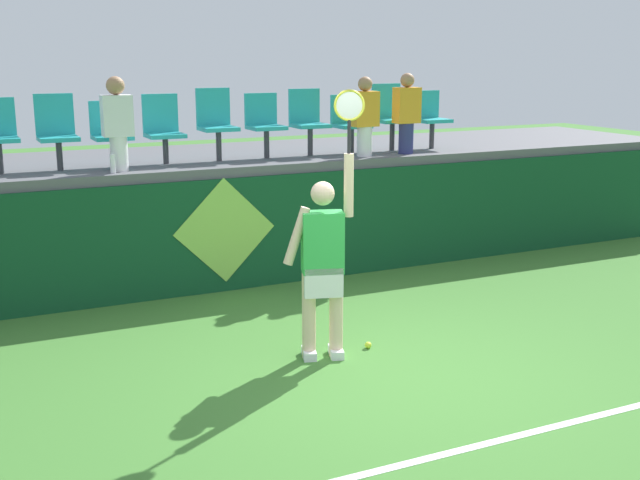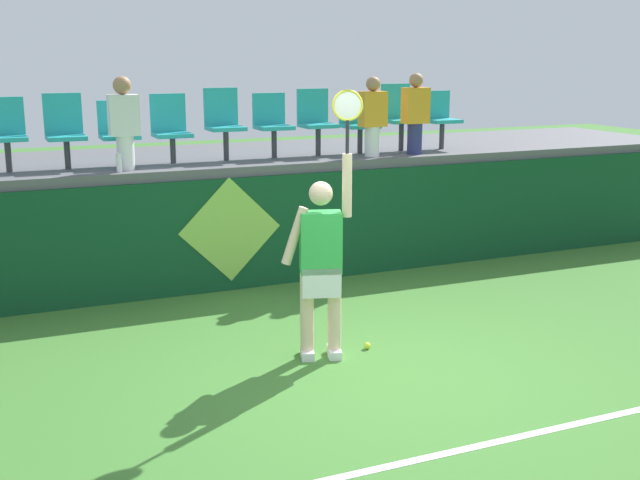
{
  "view_description": "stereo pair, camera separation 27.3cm",
  "coord_description": "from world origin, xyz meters",
  "px_view_note": "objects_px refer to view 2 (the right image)",
  "views": [
    {
      "loc": [
        -3.47,
        -5.77,
        2.82
      ],
      "look_at": [
        -0.18,
        1.14,
        1.03
      ],
      "focal_mm": 44.93,
      "sensor_mm": 36.0,
      "label": 1
    },
    {
      "loc": [
        -3.23,
        -5.89,
        2.82
      ],
      "look_at": [
        -0.18,
        1.14,
        1.03
      ],
      "focal_mm": 44.93,
      "sensor_mm": 36.0,
      "label": 2
    }
  ],
  "objects_px": {
    "stadium_chair_2": "(118,130)",
    "stadium_chair_6": "(316,119)",
    "tennis_player": "(321,261)",
    "stadium_chair_9": "(440,116)",
    "stadium_chair_3": "(170,127)",
    "stadium_chair_4": "(224,121)",
    "stadium_chair_7": "(358,121)",
    "stadium_chair_8": "(399,114)",
    "spectator_1": "(373,115)",
    "water_bottle": "(119,163)",
    "stadium_chair_0": "(6,131)",
    "stadium_chair_5": "(272,122)",
    "spectator_0": "(415,112)",
    "spectator_2": "(124,121)",
    "tennis_ball": "(367,346)",
    "stadium_chair_1": "(65,129)"
  },
  "relations": [
    {
      "from": "water_bottle",
      "to": "stadium_chair_0",
      "type": "height_order",
      "value": "stadium_chair_0"
    },
    {
      "from": "stadium_chair_4",
      "to": "stadium_chair_9",
      "type": "relative_size",
      "value": 1.12
    },
    {
      "from": "tennis_ball",
      "to": "stadium_chair_7",
      "type": "relative_size",
      "value": 0.08
    },
    {
      "from": "spectator_0",
      "to": "spectator_2",
      "type": "height_order",
      "value": "spectator_2"
    },
    {
      "from": "spectator_1",
      "to": "stadium_chair_0",
      "type": "bearing_deg",
      "value": 174.3
    },
    {
      "from": "stadium_chair_3",
      "to": "spectator_1",
      "type": "relative_size",
      "value": 0.81
    },
    {
      "from": "stadium_chair_1",
      "to": "stadium_chair_7",
      "type": "bearing_deg",
      "value": -0.15
    },
    {
      "from": "tennis_ball",
      "to": "stadium_chair_5",
      "type": "distance_m",
      "value": 3.77
    },
    {
      "from": "stadium_chair_0",
      "to": "stadium_chair_6",
      "type": "xyz_separation_m",
      "value": [
        3.84,
        0.0,
        0.02
      ]
    },
    {
      "from": "stadium_chair_8",
      "to": "stadium_chair_9",
      "type": "xyz_separation_m",
      "value": [
        0.66,
        -0.01,
        -0.05
      ]
    },
    {
      "from": "stadium_chair_9",
      "to": "spectator_1",
      "type": "distance_m",
      "value": 1.37
    },
    {
      "from": "stadium_chair_5",
      "to": "spectator_2",
      "type": "relative_size",
      "value": 0.77
    },
    {
      "from": "stadium_chair_6",
      "to": "spectator_2",
      "type": "xyz_separation_m",
      "value": [
        -2.58,
        -0.43,
        0.09
      ]
    },
    {
      "from": "spectator_1",
      "to": "tennis_player",
      "type": "bearing_deg",
      "value": -124.84
    },
    {
      "from": "stadium_chair_5",
      "to": "stadium_chair_7",
      "type": "height_order",
      "value": "stadium_chair_5"
    },
    {
      "from": "tennis_ball",
      "to": "stadium_chair_7",
      "type": "distance_m",
      "value": 4.02
    },
    {
      "from": "tennis_ball",
      "to": "stadium_chair_3",
      "type": "xyz_separation_m",
      "value": [
        -1.11,
        3.24,
        1.91
      ]
    },
    {
      "from": "stadium_chair_0",
      "to": "spectator_2",
      "type": "distance_m",
      "value": 1.33
    },
    {
      "from": "stadium_chair_6",
      "to": "stadium_chair_7",
      "type": "xyz_separation_m",
      "value": [
        0.62,
        -0.01,
        -0.05
      ]
    },
    {
      "from": "water_bottle",
      "to": "stadium_chair_3",
      "type": "xyz_separation_m",
      "value": [
        0.74,
        0.57,
        0.34
      ]
    },
    {
      "from": "stadium_chair_1",
      "to": "tennis_ball",
      "type": "bearing_deg",
      "value": -53.97
    },
    {
      "from": "tennis_ball",
      "to": "spectator_1",
      "type": "xyz_separation_m",
      "value": [
        1.46,
        2.79,
        2.0
      ]
    },
    {
      "from": "stadium_chair_8",
      "to": "stadium_chair_4",
      "type": "bearing_deg",
      "value": -179.99
    },
    {
      "from": "tennis_ball",
      "to": "spectator_2",
      "type": "xyz_separation_m",
      "value": [
        -1.74,
        2.81,
        2.03
      ]
    },
    {
      "from": "water_bottle",
      "to": "spectator_1",
      "type": "height_order",
      "value": "spectator_1"
    },
    {
      "from": "spectator_2",
      "to": "stadium_chair_6",
      "type": "bearing_deg",
      "value": 9.36
    },
    {
      "from": "stadium_chair_5",
      "to": "stadium_chair_6",
      "type": "height_order",
      "value": "stadium_chair_6"
    },
    {
      "from": "stadium_chair_0",
      "to": "spectator_0",
      "type": "bearing_deg",
      "value": -5.01
    },
    {
      "from": "spectator_0",
      "to": "spectator_2",
      "type": "bearing_deg",
      "value": 179.66
    },
    {
      "from": "stadium_chair_2",
      "to": "spectator_0",
      "type": "distance_m",
      "value": 3.86
    },
    {
      "from": "stadium_chair_7",
      "to": "stadium_chair_8",
      "type": "distance_m",
      "value": 0.64
    },
    {
      "from": "tennis_player",
      "to": "stadium_chair_9",
      "type": "xyz_separation_m",
      "value": [
        3.24,
        3.24,
        1.01
      ]
    },
    {
      "from": "stadium_chair_2",
      "to": "stadium_chair_6",
      "type": "xyz_separation_m",
      "value": [
        2.58,
        0.0,
        0.06
      ]
    },
    {
      "from": "stadium_chair_9",
      "to": "spectator_2",
      "type": "bearing_deg",
      "value": -174.67
    },
    {
      "from": "stadium_chair_4",
      "to": "spectator_2",
      "type": "distance_m",
      "value": 1.39
    },
    {
      "from": "stadium_chair_9",
      "to": "water_bottle",
      "type": "bearing_deg",
      "value": -172.99
    },
    {
      "from": "stadium_chair_3",
      "to": "stadium_chair_4",
      "type": "distance_m",
      "value": 0.68
    },
    {
      "from": "stadium_chair_4",
      "to": "stadium_chair_5",
      "type": "xyz_separation_m",
      "value": [
        0.65,
        -0.01,
        -0.03
      ]
    },
    {
      "from": "stadium_chair_2",
      "to": "stadium_chair_6",
      "type": "relative_size",
      "value": 0.89
    },
    {
      "from": "stadium_chair_0",
      "to": "stadium_chair_9",
      "type": "relative_size",
      "value": 1.04
    },
    {
      "from": "stadium_chair_5",
      "to": "spectator_0",
      "type": "distance_m",
      "value": 1.93
    },
    {
      "from": "stadium_chair_4",
      "to": "stadium_chair_6",
      "type": "xyz_separation_m",
      "value": [
        1.27,
        -0.0,
        -0.02
      ]
    },
    {
      "from": "tennis_player",
      "to": "stadium_chair_1",
      "type": "distance_m",
      "value": 3.88
    },
    {
      "from": "stadium_chair_1",
      "to": "stadium_chair_3",
      "type": "bearing_deg",
      "value": -0.04
    },
    {
      "from": "tennis_ball",
      "to": "stadium_chair_3",
      "type": "distance_m",
      "value": 3.92
    },
    {
      "from": "tennis_player",
      "to": "stadium_chair_6",
      "type": "bearing_deg",
      "value": 67.7
    },
    {
      "from": "stadium_chair_4",
      "to": "stadium_chair_5",
      "type": "relative_size",
      "value": 1.09
    },
    {
      "from": "water_bottle",
      "to": "stadium_chair_6",
      "type": "distance_m",
      "value": 2.78
    },
    {
      "from": "tennis_player",
      "to": "tennis_ball",
      "type": "relative_size",
      "value": 38.01
    },
    {
      "from": "stadium_chair_4",
      "to": "stadium_chair_7",
      "type": "bearing_deg",
      "value": -0.26
    }
  ]
}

